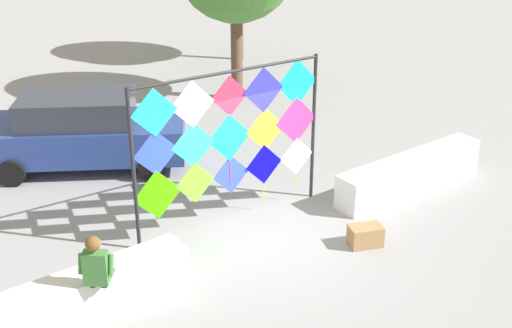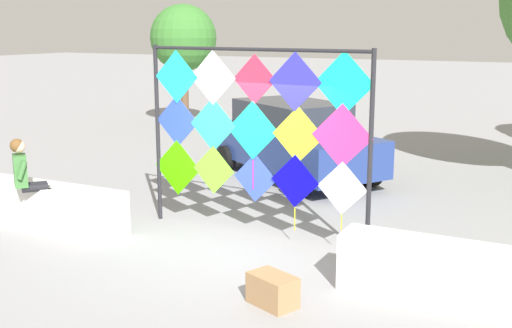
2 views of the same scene
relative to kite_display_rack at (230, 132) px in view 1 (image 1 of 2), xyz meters
The scene contains 7 objects.
ground 2.01m from the kite_display_rack, 86.53° to the right, with size 120.00×120.00×0.00m, color gray.
plaza_ledge_left 4.23m from the kite_display_rack, 163.33° to the right, with size 3.91×0.60×0.74m, color silver.
plaza_ledge_right 4.32m from the kite_display_rack, 16.28° to the right, with size 3.91×0.60×0.74m, color silver.
kite_display_rack is the anchor object (origin of this frame).
seated_vendor 3.81m from the kite_display_rack, 156.70° to the right, with size 0.73×0.76×1.59m.
parked_car 4.45m from the kite_display_rack, 105.21° to the left, with size 4.76×3.98×1.72m.
cardboard_box_large 3.12m from the kite_display_rack, 57.74° to the right, with size 0.60×0.37×0.39m, color #9E754C.
Camera 1 is at (-6.59, -8.65, 6.32)m, focal length 46.63 mm.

